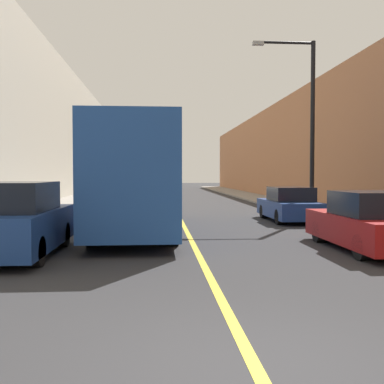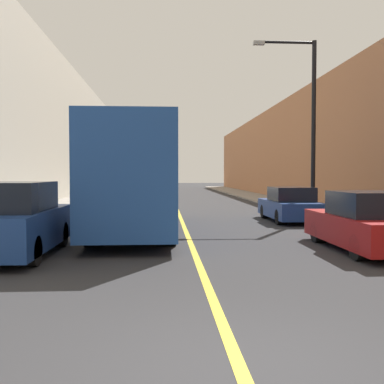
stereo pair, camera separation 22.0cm
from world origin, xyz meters
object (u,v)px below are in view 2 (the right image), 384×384
Objects in this scene: car_right_mid at (290,206)px; street_lamp_right at (308,116)px; parked_suv_left at (12,222)px; bus at (137,177)px; car_right_near at (366,224)px.

street_lamp_right is at bearing 47.61° from car_right_mid.
parked_suv_left is 0.56× the size of street_lamp_right.
bus is at bearing -154.15° from car_right_mid.
street_lamp_right is at bearing 81.83° from car_right_near.
street_lamp_right is (1.24, 8.67, 3.95)m from car_right_near.
bus is 2.34× the size of car_right_mid.
bus is 7.71m from car_right_near.
parked_suv_left is at bearing -121.56° from bus.
parked_suv_left is 11.89m from car_right_mid.
car_right_mid is 0.55× the size of street_lamp_right.
bus is 7.16m from car_right_mid.
bus is at bearing 58.44° from parked_suv_left.
car_right_near is 9.61m from street_lamp_right.
car_right_mid is at bearing 25.85° from bus.
car_right_mid is (9.13, 7.62, -0.18)m from parked_suv_left.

